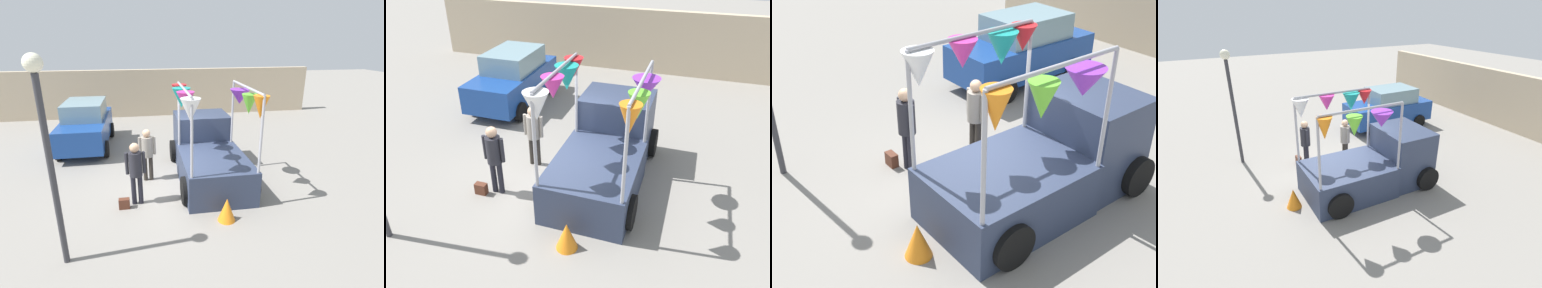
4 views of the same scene
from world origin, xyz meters
TOP-DOWN VIEW (x-y plane):
  - ground_plane at (0.00, 0.00)m, footprint 60.00×60.00m
  - vendor_truck at (1.18, 0.71)m, footprint 2.49×4.06m
  - parked_car at (-3.09, 4.08)m, footprint 1.88×4.00m
  - person_customer at (-1.06, -0.81)m, footprint 0.53×0.34m
  - person_vendor at (-0.73, 0.58)m, footprint 0.53×0.34m
  - handbag at (-1.41, -1.01)m, footprint 0.28×0.16m
  - folded_kite_bundle_tangerine at (1.11, -1.99)m, footprint 0.59×0.59m

SIDE VIEW (x-z plane):
  - ground_plane at x=0.00m, z-range 0.00..0.00m
  - handbag at x=-1.41m, z-range 0.00..0.28m
  - folded_kite_bundle_tangerine at x=1.11m, z-range 0.00..0.60m
  - vendor_truck at x=1.18m, z-range -0.62..2.42m
  - parked_car at x=-3.09m, z-range 0.00..1.88m
  - person_vendor at x=-0.73m, z-range 0.17..1.85m
  - person_customer at x=-1.06m, z-range 0.19..1.94m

